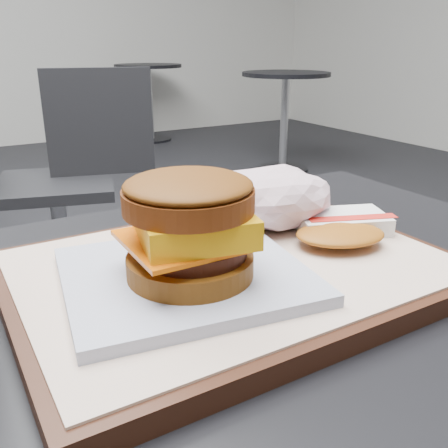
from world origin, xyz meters
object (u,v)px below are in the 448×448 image
crumpled_wrapper (271,197)px  breakfast_sandwich (189,239)px  serving_tray (233,271)px  hash_brown (341,227)px  neighbor_chair (72,170)px

crumpled_wrapper → breakfast_sandwich: bearing=-149.8°
serving_tray → breakfast_sandwich: size_ratio=1.78×
breakfast_sandwich → hash_brown: size_ratio=1.61×
breakfast_sandwich → neighbor_chair: bearing=79.6°
breakfast_sandwich → crumpled_wrapper: bearing=30.2°
serving_tray → hash_brown: size_ratio=2.86×
breakfast_sandwich → hash_brown: 0.18m
hash_brown → breakfast_sandwich: bearing=-175.4°
neighbor_chair → breakfast_sandwich: bearing=-100.4°
serving_tray → crumpled_wrapper: 0.11m
serving_tray → hash_brown: bearing=-3.0°
hash_brown → neighbor_chair: 1.58m
breakfast_sandwich → hash_brown: bearing=4.6°
crumpled_wrapper → neighbor_chair: bearing=84.2°
crumpled_wrapper → hash_brown: bearing=-60.0°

